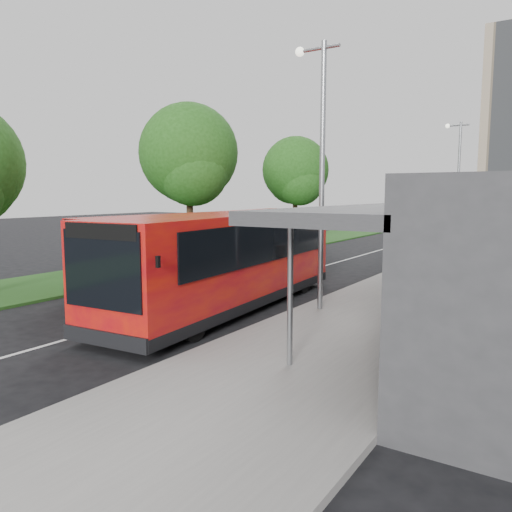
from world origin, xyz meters
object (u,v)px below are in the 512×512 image
Objects in this scene: tree_far at (296,174)px; car_far at (446,223)px; tree_mid at (189,160)px; lamp_post_near at (320,160)px; lamp_post_far at (457,177)px; car_near at (461,228)px; bus_main at (228,260)px; bollard at (461,249)px; bus_second at (195,249)px; litter_bin at (435,266)px.

tree_far is 2.17× the size of car_far.
tree_mid reaches higher than lamp_post_near.
lamp_post_far is 22.26m from car_far.
tree_far is 0.98× the size of lamp_post_far.
car_near is at bearing 99.03° from lamp_post_far.
car_far is at bearing 88.87° from bus_main.
lamp_post_far is at bearing -59.05° from car_near.
lamp_post_near reaches higher than car_near.
bollard is at bearing -57.30° from car_near.
bus_second is at bearing 166.77° from lamp_post_near.
car_near is at bearing 72.43° from tree_mid.
car_far is (-2.73, 6.50, 0.07)m from car_near.
bollard is (4.02, 16.38, -0.96)m from bus_main.
bus_main is (8.46, -8.12, -3.91)m from tree_mid.
lamp_post_near is at bearing -64.21° from car_near.
car_far is at bearing 92.03° from bus_second.
lamp_post_near is 0.77× the size of bus_second.
bus_main is 3.58× the size of car_near.
tree_far reaches higher than car_near.
tree_mid is 0.77× the size of bus_main.
tree_mid reaches higher than car_far.
bus_main is (-2.67, -21.07, -3.14)m from lamp_post_far.
bus_second is 33.57m from car_near.
lamp_post_near is 20.00m from lamp_post_far.
car_far is (-6.71, 33.22, -0.03)m from litter_bin.
bollard is (12.48, 8.26, -4.87)m from tree_mid.
bus_main is 16.89m from bollard.
bus_second reaches higher than bollard.
bollard is at bearing 65.25° from bus_second.
lamp_post_near is at bearing -59.71° from tree_far.
bus_second is 3.36× the size of car_near.
car_near is (8.78, 27.73, -4.97)m from tree_mid.
tree_far is 17.43m from litter_bin.
lamp_post_near is 2.59× the size of car_near.
lamp_post_near is 9.18m from litter_bin.
bus_main reaches higher than car_far.
lamp_post_far is (11.13, 12.95, -0.78)m from tree_mid.
litter_bin reaches higher than car_near.
bollard is 19.81m from car_near.
bus_main reaches higher than bollard.
litter_bin is 1.02× the size of bollard.
lamp_post_far reaches higher than tree_far.
bus_main is 11.67× the size of bollard.
lamp_post_near is at bearing -101.48° from litter_bin.
tree_far is 2.55× the size of car_near.
bus_main is 35.86m from car_near.
bus_second is at bearing 139.60° from bus_main.
bus_second is (5.02, -17.62, -3.59)m from tree_far.
car_near is at bearing 100.77° from bollard.
car_near is (-3.70, 19.46, -0.10)m from bollard.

